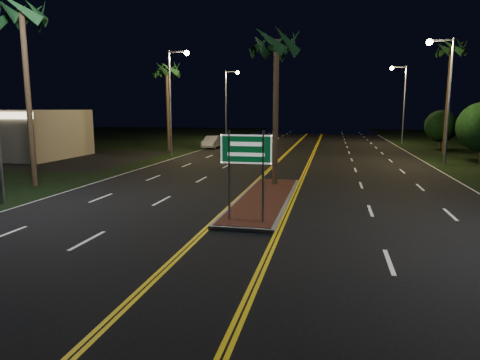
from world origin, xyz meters
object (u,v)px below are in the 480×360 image
(streetlight_right_far, at_px, (401,95))
(streetlight_left_mid, at_px, (174,90))
(palm_median, at_px, (277,44))
(highway_sign, at_px, (246,158))
(car_near, at_px, (240,146))
(streetlight_left_far, at_px, (229,97))
(palm_left_far, at_px, (167,70))
(streetlight_right_mid, at_px, (444,86))
(palm_right_far, at_px, (452,50))
(shrub_far, at_px, (441,126))
(palm_left_near, at_px, (22,15))
(car_far, at_px, (212,141))
(median_island, at_px, (264,199))

(streetlight_right_far, bearing_deg, streetlight_left_mid, -139.70)
(streetlight_left_mid, xyz_separation_m, palm_median, (10.61, -13.50, 1.62))
(highway_sign, relative_size, car_near, 0.73)
(streetlight_left_far, height_order, palm_left_far, streetlight_left_far)
(streetlight_right_mid, distance_m, palm_right_far, 9.00)
(streetlight_right_mid, bearing_deg, palm_median, -132.70)
(streetlight_right_mid, xyz_separation_m, shrub_far, (3.19, 14.00, -3.32))
(streetlight_right_far, bearing_deg, streetlight_right_mid, -90.00)
(streetlight_left_mid, xyz_separation_m, palm_right_far, (23.41, 6.00, 3.49))
(palm_median, bearing_deg, palm_left_far, 126.18)
(palm_left_near, height_order, car_far, palm_left_near)
(streetlight_right_far, xyz_separation_m, car_near, (-15.80, -15.94, -4.93))
(palm_median, relative_size, palm_left_far, 0.94)
(streetlight_left_far, xyz_separation_m, palm_median, (10.61, -33.50, 1.62))
(highway_sign, height_order, streetlight_left_mid, streetlight_left_mid)
(highway_sign, xyz_separation_m, streetlight_left_far, (-10.61, 41.20, 3.25))
(median_island, relative_size, palm_right_far, 1.00)
(median_island, height_order, streetlight_right_mid, streetlight_right_mid)
(streetlight_right_far, distance_m, palm_left_near, 41.22)
(median_island, bearing_deg, palm_right_far, 60.90)
(streetlight_left_mid, distance_m, palm_right_far, 24.42)
(streetlight_left_mid, height_order, palm_median, streetlight_left_mid)
(car_near, bearing_deg, palm_right_far, 12.37)
(shrub_far, bearing_deg, car_near, -152.35)
(shrub_far, bearing_deg, palm_median, -118.42)
(median_island, distance_m, car_near, 19.76)
(streetlight_right_far, relative_size, palm_median, 1.08)
(streetlight_right_far, bearing_deg, palm_right_far, -79.67)
(streetlight_right_far, distance_m, shrub_far, 7.56)
(highway_sign, bearing_deg, palm_left_near, 157.40)
(median_island, xyz_separation_m, palm_median, (0.00, 3.50, 7.19))
(streetlight_left_far, relative_size, car_near, 2.05)
(streetlight_left_mid, relative_size, palm_left_far, 1.02)
(palm_median, height_order, palm_right_far, palm_right_far)
(median_island, distance_m, car_far, 26.71)
(streetlight_right_mid, height_order, car_far, streetlight_right_mid)
(palm_left_far, height_order, car_far, palm_left_far)
(median_island, xyz_separation_m, palm_left_far, (-12.80, 21.00, 7.66))
(streetlight_right_far, bearing_deg, palm_median, -108.62)
(highway_sign, xyz_separation_m, palm_left_near, (-12.50, 5.20, 6.28))
(palm_median, bearing_deg, median_island, -90.00)
(streetlight_right_mid, xyz_separation_m, palm_left_near, (-23.11, -14.00, 3.02))
(palm_median, distance_m, palm_left_near, 12.82)
(streetlight_left_mid, bearing_deg, highway_sign, -63.41)
(palm_median, height_order, car_near, palm_median)
(palm_median, distance_m, car_near, 17.65)
(streetlight_right_mid, relative_size, palm_left_near, 0.92)
(palm_left_far, xyz_separation_m, car_near, (7.61, -1.94, -7.01))
(median_island, bearing_deg, streetlight_left_far, 106.00)
(palm_left_near, distance_m, palm_left_far, 20.02)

